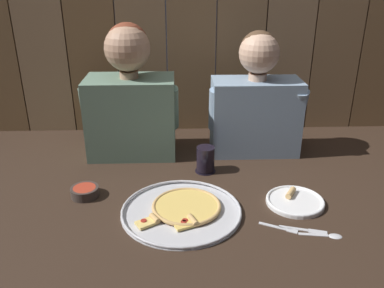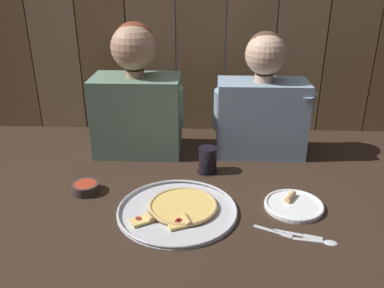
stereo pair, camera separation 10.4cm
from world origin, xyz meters
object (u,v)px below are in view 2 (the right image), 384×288
at_px(dipping_bowl, 85,187).
at_px(diner_left, 136,96).
at_px(pizza_tray, 179,209).
at_px(drinking_glass, 208,160).
at_px(dinner_plate, 294,205).
at_px(diner_right, 262,102).

xyz_separation_m(dipping_bowl, diner_left, (0.15, 0.39, 0.25)).
xyz_separation_m(pizza_tray, diner_left, (-0.22, 0.51, 0.26)).
relative_size(drinking_glass, diner_left, 0.19).
bearing_deg(diner_left, dipping_bowl, -110.71).
relative_size(dinner_plate, dipping_bowl, 2.00).
relative_size(diner_left, diner_right, 1.06).
height_order(pizza_tray, diner_left, diner_left).
height_order(drinking_glass, dipping_bowl, drinking_glass).
distance_m(drinking_glass, dipping_bowl, 0.50).
xyz_separation_m(diner_left, diner_right, (0.56, -0.00, -0.02)).
height_order(dipping_bowl, diner_right, diner_right).
height_order(pizza_tray, dipping_bowl, dipping_bowl).
height_order(dinner_plate, drinking_glass, drinking_glass).
distance_m(drinking_glass, diner_left, 0.43).
distance_m(dipping_bowl, diner_right, 0.84).
xyz_separation_m(dinner_plate, dipping_bowl, (-0.78, 0.08, 0.01)).
distance_m(pizza_tray, dinner_plate, 0.41).
relative_size(drinking_glass, dipping_bowl, 1.05).
distance_m(dinner_plate, dipping_bowl, 0.78).
relative_size(pizza_tray, diner_left, 0.72).
bearing_deg(dipping_bowl, diner_right, 28.70).
relative_size(pizza_tray, diner_right, 0.77).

